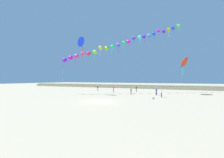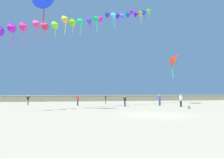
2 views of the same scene
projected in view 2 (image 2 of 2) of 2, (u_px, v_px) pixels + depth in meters
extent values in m
plane|color=tan|center=(156.00, 115.00, 20.38)|extent=(240.00, 240.00, 0.00)
cube|color=tan|center=(90.00, 99.00, 59.30)|extent=(120.00, 11.08, 0.93)
cube|color=gray|center=(90.00, 96.00, 59.33)|extent=(120.00, 9.42, 0.53)
cylinder|color=#282D4C|center=(124.00, 104.00, 33.14)|extent=(0.11, 0.11, 0.75)
cylinder|color=#282D4C|center=(125.00, 104.00, 33.07)|extent=(0.11, 0.11, 0.75)
cylinder|color=black|center=(125.00, 99.00, 33.14)|extent=(0.20, 0.20, 0.53)
cylinder|color=black|center=(124.00, 99.00, 33.23)|extent=(0.18, 0.18, 0.51)
cylinder|color=black|center=(126.00, 99.00, 33.06)|extent=(0.18, 0.18, 0.51)
sphere|color=tan|center=(125.00, 97.00, 33.17)|extent=(0.20, 0.20, 0.20)
cylinder|color=gray|center=(28.00, 103.00, 37.14)|extent=(0.12, 0.12, 0.79)
cylinder|color=gray|center=(27.00, 103.00, 37.09)|extent=(0.12, 0.12, 0.79)
cylinder|color=black|center=(28.00, 98.00, 37.15)|extent=(0.21, 0.21, 0.56)
cylinder|color=black|center=(29.00, 98.00, 37.22)|extent=(0.19, 0.10, 0.53)
cylinder|color=black|center=(27.00, 98.00, 37.09)|extent=(0.19, 0.10, 0.53)
sphere|color=beige|center=(28.00, 96.00, 37.18)|extent=(0.21, 0.21, 0.21)
cylinder|color=#474C56|center=(106.00, 102.00, 40.60)|extent=(0.12, 0.12, 0.79)
cylinder|color=#474C56|center=(106.00, 102.00, 40.46)|extent=(0.12, 0.12, 0.79)
cylinder|color=black|center=(106.00, 98.00, 40.57)|extent=(0.21, 0.21, 0.56)
cylinder|color=black|center=(106.00, 97.00, 40.75)|extent=(0.12, 0.20, 0.53)
cylinder|color=black|center=(106.00, 98.00, 40.39)|extent=(0.12, 0.20, 0.53)
sphere|color=#9E7051|center=(106.00, 95.00, 40.59)|extent=(0.22, 0.22, 0.22)
cylinder|color=#474C56|center=(78.00, 103.00, 35.12)|extent=(0.12, 0.12, 0.80)
cylinder|color=#474C56|center=(77.00, 103.00, 35.18)|extent=(0.12, 0.12, 0.80)
cylinder|color=red|center=(78.00, 98.00, 35.19)|extent=(0.21, 0.21, 0.57)
cylinder|color=red|center=(79.00, 98.00, 35.11)|extent=(0.20, 0.18, 0.54)
cylinder|color=red|center=(77.00, 98.00, 35.27)|extent=(0.20, 0.18, 0.54)
sphere|color=brown|center=(78.00, 96.00, 35.21)|extent=(0.22, 0.22, 0.22)
cylinder|color=#282D4C|center=(160.00, 103.00, 35.22)|extent=(0.12, 0.12, 0.83)
cylinder|color=#282D4C|center=(159.00, 103.00, 35.25)|extent=(0.12, 0.12, 0.83)
cylinder|color=blue|center=(160.00, 98.00, 35.27)|extent=(0.22, 0.22, 0.59)
cylinder|color=blue|center=(161.00, 98.00, 35.23)|extent=(0.21, 0.16, 0.56)
cylinder|color=blue|center=(158.00, 98.00, 35.32)|extent=(0.21, 0.16, 0.56)
sphere|color=tan|center=(160.00, 95.00, 35.30)|extent=(0.23, 0.23, 0.23)
cylinder|color=black|center=(181.00, 104.00, 32.21)|extent=(0.13, 0.13, 0.86)
cylinder|color=black|center=(180.00, 104.00, 32.34)|extent=(0.13, 0.13, 0.86)
cylinder|color=white|center=(181.00, 98.00, 32.32)|extent=(0.23, 0.23, 0.61)
cylinder|color=white|center=(182.00, 98.00, 32.15)|extent=(0.15, 0.22, 0.58)
cylinder|color=white|center=(180.00, 98.00, 32.48)|extent=(0.15, 0.22, 0.58)
sphere|color=beige|center=(181.00, 95.00, 32.34)|extent=(0.23, 0.23, 0.23)
cone|color=#7415EE|center=(0.00, 30.00, 24.43)|extent=(1.34, 1.24, 1.14)
cone|color=#A816C6|center=(14.00, 27.00, 25.63)|extent=(1.33, 1.30, 1.14)
cylinder|color=#E539D8|center=(12.00, 38.00, 25.43)|extent=(0.26, 0.17, 2.04)
cone|color=#E82A8F|center=(25.00, 26.00, 26.80)|extent=(1.34, 1.33, 1.16)
cylinder|color=#E5396B|center=(24.00, 37.00, 26.61)|extent=(0.31, 0.14, 2.05)
cone|color=#E14190|center=(38.00, 23.00, 28.04)|extent=(1.39, 1.36, 1.19)
cylinder|color=#E53964|center=(37.00, 31.00, 27.86)|extent=(0.17, 0.15, 1.50)
cone|color=#DA2657|center=(46.00, 25.00, 29.41)|extent=(1.42, 1.37, 1.22)
cylinder|color=#E5393F|center=(45.00, 33.00, 29.23)|extent=(0.14, 0.15, 1.64)
cone|color=#76EB2E|center=(56.00, 24.00, 30.74)|extent=(1.39, 1.36, 1.19)
cylinder|color=#52E539|center=(55.00, 32.00, 30.56)|extent=(0.13, 0.18, 1.52)
cone|color=gold|center=(66.00, 18.00, 31.77)|extent=(1.41, 1.35, 1.21)
cylinder|color=#D9E539|center=(65.00, 27.00, 31.58)|extent=(0.26, 0.19, 2.01)
cone|color=#74C80F|center=(74.00, 22.00, 33.21)|extent=(1.32, 1.21, 1.12)
cylinder|color=#6EE539|center=(73.00, 28.00, 33.03)|extent=(0.23, 0.16, 1.35)
cone|color=#11D366|center=(82.00, 21.00, 34.56)|extent=(1.36, 1.28, 1.17)
cylinder|color=#39E5AE|center=(81.00, 29.00, 34.37)|extent=(0.27, 0.23, 1.87)
cone|color=#4B3EEB|center=(91.00, 20.00, 35.81)|extent=(1.43, 1.44, 1.23)
cylinder|color=#6F39E5|center=(90.00, 28.00, 35.62)|extent=(0.20, 0.29, 2.01)
cone|color=#0DDA48|center=(98.00, 19.00, 37.05)|extent=(1.32, 1.32, 1.14)
cylinder|color=#39E593|center=(97.00, 26.00, 36.86)|extent=(0.11, 0.09, 1.98)
cone|color=#E110D9|center=(101.00, 18.00, 38.34)|extent=(1.37, 1.28, 1.17)
cylinder|color=#E539B5|center=(101.00, 23.00, 38.17)|extent=(0.10, 0.14, 1.25)
cone|color=#3631C5|center=(109.00, 14.00, 39.31)|extent=(1.36, 1.33, 1.17)
cylinder|color=#6739E5|center=(108.00, 19.00, 39.14)|extent=(0.10, 0.16, 1.39)
cone|color=#2FEED2|center=(115.00, 15.00, 40.88)|extent=(1.38, 1.30, 1.19)
cylinder|color=#39D5E5|center=(114.00, 22.00, 40.68)|extent=(0.26, 0.20, 2.19)
cone|color=#4F16EF|center=(119.00, 16.00, 41.89)|extent=(1.32, 1.27, 1.12)
cylinder|color=#9039E5|center=(118.00, 22.00, 41.70)|extent=(0.11, 0.19, 1.76)
cone|color=#3B76E7|center=(124.00, 15.00, 43.35)|extent=(1.40, 1.32, 1.20)
cylinder|color=blue|center=(123.00, 21.00, 43.17)|extent=(0.12, 0.22, 1.60)
cone|color=blue|center=(129.00, 14.00, 44.26)|extent=(1.30, 1.26, 1.11)
cylinder|color=blue|center=(129.00, 20.00, 44.08)|extent=(0.13, 0.27, 1.62)
cone|color=#A11CF1|center=(133.00, 12.00, 45.74)|extent=(1.30, 1.24, 1.10)
cylinder|color=#CE39E5|center=(132.00, 16.00, 45.57)|extent=(0.21, 0.17, 1.23)
cone|color=#5C0DC1|center=(137.00, 14.00, 47.03)|extent=(1.33, 1.26, 1.14)
cylinder|color=#AE39E5|center=(136.00, 19.00, 46.85)|extent=(0.18, 0.19, 1.48)
cone|color=gold|center=(142.00, 13.00, 48.26)|extent=(1.29, 1.29, 1.12)
cylinder|color=#D0E539|center=(141.00, 19.00, 48.07)|extent=(0.10, 0.13, 1.93)
cone|color=#1731ED|center=(145.00, 12.00, 49.49)|extent=(1.31, 1.19, 1.10)
cylinder|color=#4D39E5|center=(144.00, 18.00, 49.31)|extent=(0.09, 0.08, 1.94)
cone|color=#59EC33|center=(150.00, 11.00, 50.69)|extent=(1.38, 1.36, 1.18)
cylinder|color=#39E53F|center=(149.00, 16.00, 50.51)|extent=(0.24, 0.12, 1.84)
cone|color=#1330D6|center=(44.00, 0.00, 27.14)|extent=(2.66, 1.53, 2.55)
cone|color=red|center=(44.00, 0.00, 27.14)|extent=(1.47, 0.89, 1.40)
cylinder|color=red|center=(44.00, 15.00, 27.04)|extent=(0.30, 0.36, 2.83)
cone|color=red|center=(172.00, 60.00, 42.65)|extent=(2.84, 3.22, 2.77)
cone|color=#2DE5B7|center=(172.00, 60.00, 42.65)|extent=(1.61, 1.79, 1.55)
cylinder|color=#2DE5B7|center=(172.00, 70.00, 42.54)|extent=(0.19, 0.44, 2.96)
sphere|color=blue|center=(189.00, 107.00, 28.63)|extent=(0.36, 0.36, 0.36)
cylinder|color=yellow|center=(189.00, 107.00, 28.63)|extent=(0.36, 0.36, 0.09)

